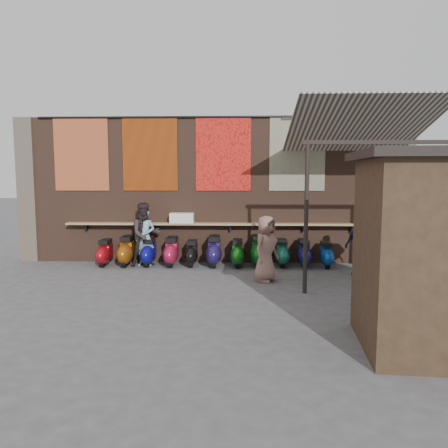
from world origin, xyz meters
The scene contains 34 objects.
ground centered at (0.00, 0.00, 0.00)m, with size 70.00×70.00×0.00m, color #474749.
brick_wall centered at (0.00, 2.70, 2.00)m, with size 10.00×0.40×4.00m, color brown.
pier_left centered at (-5.20, 2.70, 2.00)m, with size 0.50×0.50×4.00m, color #4C4238.
pier_right centered at (5.20, 2.70, 2.00)m, with size 0.50×0.50×4.00m, color #4C4238.
eating_counter centered at (0.00, 2.33, 1.10)m, with size 8.00×0.32×0.05m, color #9E7A51.
shelf_box centered at (-0.82, 2.30, 1.26)m, with size 0.64×0.33×0.27m, color white.
tapestry_redgold centered at (-3.60, 2.48, 3.00)m, with size 1.50×0.02×2.00m, color maroon.
tapestry_sun centered at (-1.70, 2.48, 3.00)m, with size 1.50×0.02×2.00m, color #DD4E0D.
tapestry_orange centered at (0.30, 2.48, 3.00)m, with size 1.50×0.02×2.00m, color red.
tapestry_multi centered at (2.30, 2.48, 3.00)m, with size 1.50×0.02×2.00m, color #296897.
hang_rail centered at (0.00, 2.47, 3.98)m, with size 0.06×0.06×9.50m, color black.
scooter_stool_0 centered at (-2.87, 1.96, 0.35)m, with size 0.33×0.74×0.70m, color maroon, non-canonical shape.
scooter_stool_1 centered at (-2.28, 2.00, 0.40)m, with size 0.37×0.83×0.79m, color #84400C, non-canonical shape.
scooter_stool_2 centered at (-1.69, 2.02, 0.36)m, with size 0.34×0.76×0.73m, color #0C0D7F, non-canonical shape.
scooter_stool_3 centered at (-1.07, 2.00, 0.38)m, with size 0.36×0.81×0.77m, color #A41536, non-canonical shape.
scooter_stool_4 centered at (-0.53, 2.02, 0.34)m, with size 0.32×0.72×0.68m, color black, non-canonical shape.
scooter_stool_5 centered at (0.08, 1.99, 0.40)m, with size 0.38×0.85×0.81m, color #1F154F, non-canonical shape.
scooter_stool_6 centered at (0.70, 1.96, 0.36)m, with size 0.34×0.76×0.72m, color #105212, non-canonical shape.
scooter_stool_7 centered at (1.25, 2.03, 0.41)m, with size 0.39×0.87×0.82m, color #0C5617, non-canonical shape.
scooter_stool_8 centered at (1.88, 2.05, 0.36)m, with size 0.34×0.76×0.72m, color #175D49, non-canonical shape.
scooter_stool_9 centered at (2.46, 2.02, 0.36)m, with size 0.34×0.76×0.73m, color #171952, non-canonical shape.
scooter_stool_10 centered at (3.04, 1.96, 0.33)m, with size 0.32×0.70×0.67m, color #0D3F96, non-canonical shape.
diner_left centered at (-1.78, 2.00, 0.77)m, with size 0.56×0.37×1.55m, color #7AA3B2.
diner_right centered at (-1.77, 2.00, 0.85)m, with size 0.83×0.64×1.70m, color #2B2123.
shopper_navy centered at (3.69, 0.96, 0.76)m, with size 0.89×0.37×1.51m, color #161C32.
shopper_grey centered at (4.10, 0.35, 0.79)m, with size 1.02×0.59×1.58m, color #515156.
shopper_tan centered at (1.35, 0.37, 0.76)m, with size 0.74×0.48×1.52m, color #856055.
stall_sign centered at (3.79, -2.53, 1.92)m, with size 1.20×0.04×0.50m, color gold.
stall_shelf centered at (3.79, -2.53, 0.97)m, with size 2.03×0.10×0.06m, color #473321.
awning_canvas centered at (3.50, 0.90, 3.55)m, with size 3.20×3.40×0.03m, color beige.
awning_ledger centered at (3.50, 2.49, 3.95)m, with size 3.30×0.08×0.12m, color #33261C.
awning_header centered at (3.50, -0.60, 3.08)m, with size 3.00×0.08×0.08m, color black.
awning_post_left centered at (2.10, -0.60, 1.55)m, with size 0.09×0.09×3.10m, color black.
awning_post_right centered at (4.90, -0.60, 1.55)m, with size 0.09×0.09×3.10m, color black.
Camera 1 is at (0.73, -9.47, 2.45)m, focal length 35.00 mm.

